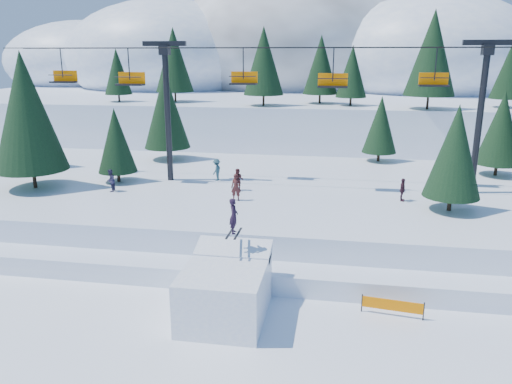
% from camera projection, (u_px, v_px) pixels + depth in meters
% --- Properties ---
extents(ground, '(160.00, 160.00, 0.00)m').
position_uv_depth(ground, '(238.00, 351.00, 20.65)').
color(ground, white).
rests_on(ground, ground).
extents(mid_shelf, '(70.00, 22.00, 2.50)m').
position_uv_depth(mid_shelf, '(286.00, 201.00, 37.42)').
color(mid_shelf, white).
rests_on(mid_shelf, ground).
extents(berm, '(70.00, 6.00, 1.10)m').
position_uv_depth(berm, '(267.00, 262.00, 28.10)').
color(berm, white).
rests_on(berm, ground).
extents(mountain_ridge, '(119.00, 60.55, 26.46)m').
position_uv_depth(mountain_ridge, '(293.00, 67.00, 88.59)').
color(mountain_ridge, white).
rests_on(mountain_ridge, ground).
extents(jump_kicker, '(3.71, 5.06, 5.34)m').
position_uv_depth(jump_kicker, '(226.00, 289.00, 23.08)').
color(jump_kicker, white).
rests_on(jump_kicker, ground).
extents(chairlift, '(46.00, 3.21, 10.28)m').
position_uv_depth(chairlift, '(307.00, 92.00, 35.09)').
color(chairlift, black).
rests_on(chairlift, mid_shelf).
extents(conifer_stand, '(60.60, 18.02, 9.66)m').
position_uv_depth(conifer_stand, '(307.00, 123.00, 36.41)').
color(conifer_stand, black).
rests_on(conifer_stand, mid_shelf).
extents(distant_skiers, '(24.84, 8.82, 1.80)m').
position_uv_depth(distant_skiers, '(265.00, 177.00, 35.87)').
color(distant_skiers, '#421D1C').
rests_on(distant_skiers, mid_shelf).
extents(banner_near, '(2.84, 0.42, 0.90)m').
position_uv_depth(banner_near, '(392.00, 305.00, 23.30)').
color(banner_near, black).
rests_on(banner_near, ground).
extents(banner_far, '(2.86, 0.22, 0.90)m').
position_uv_depth(banner_far, '(458.00, 296.00, 24.20)').
color(banner_far, black).
rests_on(banner_far, ground).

